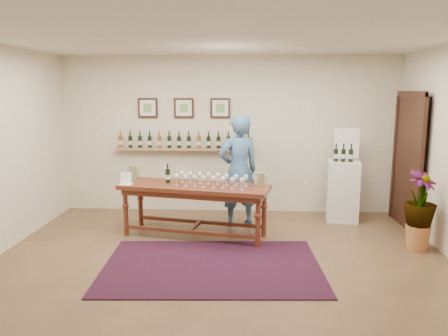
{
  "coord_description": "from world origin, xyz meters",
  "views": [
    {
      "loc": [
        0.31,
        -5.31,
        2.2
      ],
      "look_at": [
        0.0,
        0.8,
        1.1
      ],
      "focal_mm": 35.0,
      "sensor_mm": 36.0,
      "label": 1
    }
  ],
  "objects_px": {
    "potted_plant": "(420,211)",
    "person": "(238,171)",
    "tasting_table": "(195,193)",
    "display_pedestal": "(343,191)"
  },
  "relations": [
    {
      "from": "display_pedestal",
      "to": "person",
      "type": "distance_m",
      "value": 1.85
    },
    {
      "from": "display_pedestal",
      "to": "potted_plant",
      "type": "relative_size",
      "value": 1.06
    },
    {
      "from": "potted_plant",
      "to": "person",
      "type": "xyz_separation_m",
      "value": [
        -2.51,
        1.03,
        0.34
      ]
    },
    {
      "from": "display_pedestal",
      "to": "potted_plant",
      "type": "distance_m",
      "value": 1.58
    },
    {
      "from": "person",
      "to": "tasting_table",
      "type": "bearing_deg",
      "value": 20.35
    },
    {
      "from": "display_pedestal",
      "to": "potted_plant",
      "type": "height_order",
      "value": "display_pedestal"
    },
    {
      "from": "tasting_table",
      "to": "display_pedestal",
      "type": "bearing_deg",
      "value": 33.43
    },
    {
      "from": "display_pedestal",
      "to": "person",
      "type": "xyz_separation_m",
      "value": [
        -1.77,
        -0.36,
        0.4
      ]
    },
    {
      "from": "potted_plant",
      "to": "person",
      "type": "relative_size",
      "value": 0.53
    },
    {
      "from": "tasting_table",
      "to": "person",
      "type": "relative_size",
      "value": 1.29
    }
  ]
}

